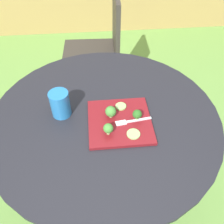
% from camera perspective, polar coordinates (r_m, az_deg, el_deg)
% --- Properties ---
extents(ground_plane, '(12.00, 12.00, 0.00)m').
position_cam_1_polar(ground_plane, '(1.65, -1.20, -18.27)').
color(ground_plane, '#669342').
extents(patio_table, '(1.00, 1.00, 0.73)m').
position_cam_1_polar(patio_table, '(1.22, -1.55, -8.02)').
color(patio_table, black).
rests_on(patio_table, ground_plane).
extents(patio_chair, '(0.46, 0.46, 0.90)m').
position_cam_1_polar(patio_chair, '(1.92, -2.47, 15.97)').
color(patio_chair, '#332D28').
rests_on(patio_chair, ground_plane).
extents(salad_plate, '(0.26, 0.26, 0.01)m').
position_cam_1_polar(salad_plate, '(1.01, 1.86, -2.29)').
color(salad_plate, maroon).
rests_on(salad_plate, patio_table).
extents(drinking_glass, '(0.08, 0.08, 0.12)m').
position_cam_1_polar(drinking_glass, '(1.03, -12.24, 1.67)').
color(drinking_glass, '#236BA8').
rests_on(drinking_glass, patio_table).
extents(fork, '(0.15, 0.04, 0.00)m').
position_cam_1_polar(fork, '(1.00, 4.33, -2.25)').
color(fork, silver).
rests_on(fork, salad_plate).
extents(broccoli_floret_0, '(0.05, 0.05, 0.05)m').
position_cam_1_polar(broccoli_floret_0, '(0.99, -0.32, 0.12)').
color(broccoli_floret_0, '#99B770').
rests_on(broccoli_floret_0, salad_plate).
extents(broccoli_floret_1, '(0.04, 0.04, 0.05)m').
position_cam_1_polar(broccoli_floret_1, '(0.93, -0.91, -3.95)').
color(broccoli_floret_1, '#99B770').
rests_on(broccoli_floret_1, salad_plate).
extents(broccoli_floret_2, '(0.04, 0.04, 0.05)m').
position_cam_1_polar(broccoli_floret_2, '(0.99, 6.04, -0.57)').
color(broccoli_floret_2, '#99B770').
rests_on(broccoli_floret_2, salad_plate).
extents(cucumber_slice_0, '(0.05, 0.05, 0.01)m').
position_cam_1_polar(cucumber_slice_0, '(0.95, 5.15, -5.26)').
color(cucumber_slice_0, '#8EB766').
rests_on(cucumber_slice_0, salad_plate).
extents(cucumber_slice_1, '(0.05, 0.05, 0.01)m').
position_cam_1_polar(cucumber_slice_1, '(1.05, 2.12, 1.37)').
color(cucumber_slice_1, '#8EB766').
rests_on(cucumber_slice_1, salad_plate).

